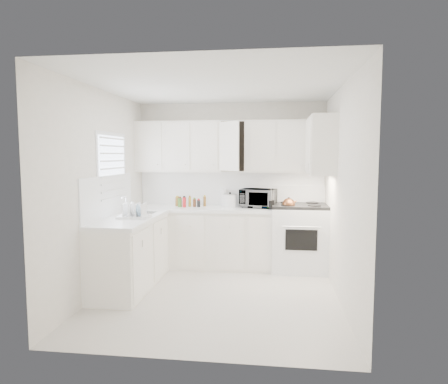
% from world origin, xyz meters
% --- Properties ---
extents(floor, '(3.20, 3.20, 0.00)m').
position_xyz_m(floor, '(0.00, 0.00, 0.00)').
color(floor, silver).
rests_on(floor, ground).
extents(ceiling, '(3.20, 3.20, 0.00)m').
position_xyz_m(ceiling, '(0.00, 0.00, 2.60)').
color(ceiling, white).
rests_on(ceiling, ground).
extents(wall_back, '(3.00, 0.00, 3.00)m').
position_xyz_m(wall_back, '(0.00, 1.60, 1.30)').
color(wall_back, white).
rests_on(wall_back, ground).
extents(wall_front, '(3.00, 0.00, 3.00)m').
position_xyz_m(wall_front, '(0.00, -1.60, 1.30)').
color(wall_front, white).
rests_on(wall_front, ground).
extents(wall_left, '(0.00, 3.20, 3.20)m').
position_xyz_m(wall_left, '(-1.50, 0.00, 1.30)').
color(wall_left, white).
rests_on(wall_left, ground).
extents(wall_right, '(0.00, 3.20, 3.20)m').
position_xyz_m(wall_right, '(1.50, 0.00, 1.30)').
color(wall_right, white).
rests_on(wall_right, ground).
extents(window_blinds, '(0.06, 0.96, 1.06)m').
position_xyz_m(window_blinds, '(-1.48, 0.35, 1.55)').
color(window_blinds, white).
rests_on(window_blinds, wall_left).
extents(lower_cabinets_back, '(2.22, 0.60, 0.90)m').
position_xyz_m(lower_cabinets_back, '(-0.39, 1.30, 0.45)').
color(lower_cabinets_back, white).
rests_on(lower_cabinets_back, floor).
extents(lower_cabinets_left, '(0.60, 1.60, 0.90)m').
position_xyz_m(lower_cabinets_left, '(-1.20, 0.20, 0.45)').
color(lower_cabinets_left, white).
rests_on(lower_cabinets_left, floor).
extents(countertop_back, '(2.24, 0.64, 0.05)m').
position_xyz_m(countertop_back, '(-0.39, 1.29, 0.93)').
color(countertop_back, white).
rests_on(countertop_back, lower_cabinets_back).
extents(countertop_left, '(0.64, 1.62, 0.05)m').
position_xyz_m(countertop_left, '(-1.19, 0.20, 0.93)').
color(countertop_left, white).
rests_on(countertop_left, lower_cabinets_left).
extents(backsplash_back, '(2.98, 0.02, 0.55)m').
position_xyz_m(backsplash_back, '(0.00, 1.59, 1.23)').
color(backsplash_back, white).
rests_on(backsplash_back, wall_back).
extents(backsplash_left, '(0.02, 1.60, 0.55)m').
position_xyz_m(backsplash_left, '(-1.49, 0.20, 1.23)').
color(backsplash_left, white).
rests_on(backsplash_left, wall_left).
extents(upper_cabinets_back, '(3.00, 0.33, 0.80)m').
position_xyz_m(upper_cabinets_back, '(0.00, 1.44, 1.50)').
color(upper_cabinets_back, white).
rests_on(upper_cabinets_back, wall_back).
extents(upper_cabinets_right, '(0.33, 0.90, 0.80)m').
position_xyz_m(upper_cabinets_right, '(1.33, 0.82, 1.50)').
color(upper_cabinets_right, white).
rests_on(upper_cabinets_right, wall_right).
extents(sink, '(0.42, 0.38, 0.30)m').
position_xyz_m(sink, '(-1.19, 0.55, 1.07)').
color(sink, gray).
rests_on(sink, countertop_left).
extents(stove, '(0.85, 0.70, 1.30)m').
position_xyz_m(stove, '(1.10, 1.28, 0.65)').
color(stove, white).
rests_on(stove, floor).
extents(tea_kettle, '(0.27, 0.24, 0.22)m').
position_xyz_m(tea_kettle, '(0.92, 1.12, 1.05)').
color(tea_kettle, brown).
rests_on(tea_kettle, stove).
extents(frying_pan, '(0.33, 0.47, 0.04)m').
position_xyz_m(frying_pan, '(1.28, 1.44, 0.96)').
color(frying_pan, black).
rests_on(frying_pan, stove).
extents(microwave, '(0.58, 0.42, 0.36)m').
position_xyz_m(microwave, '(0.45, 1.37, 1.13)').
color(microwave, gray).
rests_on(microwave, countertop_back).
extents(rice_cooker, '(0.30, 0.30, 0.23)m').
position_xyz_m(rice_cooker, '(0.01, 1.38, 1.07)').
color(rice_cooker, white).
rests_on(rice_cooker, countertop_back).
extents(paper_towel, '(0.12, 0.12, 0.27)m').
position_xyz_m(paper_towel, '(-0.10, 1.52, 1.08)').
color(paper_towel, white).
rests_on(paper_towel, countertop_back).
extents(utensil_crock, '(0.11, 0.11, 0.33)m').
position_xyz_m(utensil_crock, '(0.66, 1.17, 1.11)').
color(utensil_crock, black).
rests_on(utensil_crock, countertop_back).
extents(dish_rack, '(0.43, 0.34, 0.22)m').
position_xyz_m(dish_rack, '(-1.12, 0.14, 1.06)').
color(dish_rack, white).
rests_on(dish_rack, countertop_left).
extents(spice_left_0, '(0.06, 0.06, 0.13)m').
position_xyz_m(spice_left_0, '(-0.85, 1.42, 1.02)').
color(spice_left_0, olive).
rests_on(spice_left_0, countertop_back).
extents(spice_left_1, '(0.06, 0.06, 0.13)m').
position_xyz_m(spice_left_1, '(-0.78, 1.33, 1.02)').
color(spice_left_1, '#457C29').
rests_on(spice_left_1, countertop_back).
extents(spice_left_2, '(0.06, 0.06, 0.13)m').
position_xyz_m(spice_left_2, '(-0.70, 1.42, 1.02)').
color(spice_left_2, red).
rests_on(spice_left_2, countertop_back).
extents(spice_left_3, '(0.06, 0.06, 0.13)m').
position_xyz_m(spice_left_3, '(-0.62, 1.33, 1.02)').
color(spice_left_3, gold).
rests_on(spice_left_3, countertop_back).
extents(spice_left_4, '(0.06, 0.06, 0.13)m').
position_xyz_m(spice_left_4, '(-0.55, 1.42, 1.02)').
color(spice_left_4, '#593219').
rests_on(spice_left_4, countertop_back).
extents(spice_left_5, '(0.06, 0.06, 0.13)m').
position_xyz_m(spice_left_5, '(-0.47, 1.33, 1.02)').
color(spice_left_5, black).
rests_on(spice_left_5, countertop_back).
extents(spice_left_6, '(0.06, 0.06, 0.13)m').
position_xyz_m(spice_left_6, '(-0.40, 1.42, 1.02)').
color(spice_left_6, olive).
rests_on(spice_left_6, countertop_back).
extents(sauce_right_0, '(0.06, 0.06, 0.19)m').
position_xyz_m(sauce_right_0, '(0.58, 1.46, 1.05)').
color(sauce_right_0, red).
rests_on(sauce_right_0, countertop_back).
extents(sauce_right_1, '(0.06, 0.06, 0.19)m').
position_xyz_m(sauce_right_1, '(0.64, 1.40, 1.05)').
color(sauce_right_1, gold).
rests_on(sauce_right_1, countertop_back).
extents(sauce_right_2, '(0.06, 0.06, 0.19)m').
position_xyz_m(sauce_right_2, '(0.69, 1.46, 1.05)').
color(sauce_right_2, '#593219').
rests_on(sauce_right_2, countertop_back).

